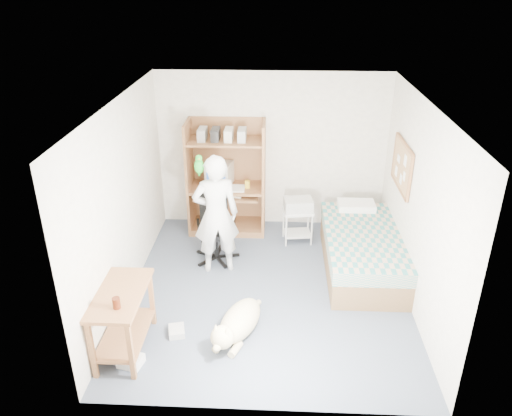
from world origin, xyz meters
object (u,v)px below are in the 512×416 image
Objects in this scene: side_desk at (123,312)px; person at (216,215)px; dog at (238,323)px; computer_hutch at (227,182)px; bed at (362,250)px; printer_cart at (298,220)px; office_chair at (216,235)px.

person reaches higher than side_desk.
person is 1.63m from dog.
bed is at bearing -29.29° from computer_hutch.
computer_hutch is 2.35m from bed.
printer_cart is at bearing -18.73° from computer_hutch.
side_desk is 2.15m from office_chair.
printer_cart is at bearing 12.62° from office_chair.
office_chair is (-2.09, 0.19, 0.08)m from bed.
bed is 1.15m from printer_cart.
computer_hutch reaches higher than office_chair.
office_chair reaches higher than side_desk.
person is 3.19× the size of printer_cart.
printer_cart is (1.14, 0.86, -0.50)m from person.
person is (-0.02, -1.24, 0.03)m from computer_hutch.
computer_hutch reaches higher than bed.
office_chair is (-0.09, -0.93, -0.45)m from computer_hutch.
bed is (2.00, -1.12, -0.53)m from computer_hutch.
side_desk is at bearing -147.50° from bed.
side_desk is 0.91× the size of dog.
printer_cart is (1.12, -0.38, -0.47)m from computer_hutch.
bed is at bearing 65.44° from dog.
computer_hutch is 1.27m from printer_cart.
computer_hutch is at bearing 150.71° from bed.
computer_hutch is 1.63× the size of dog.
computer_hutch is 1.76× the size of office_chair.
office_chair is at bearing 126.58° from dog.
side_desk is 0.98× the size of office_chair.
office_chair is 0.58m from person.
dog is at bearing -82.01° from computer_hutch.
computer_hutch reaches higher than side_desk.
office_chair is at bearing -95.23° from computer_hutch.
side_desk is at bearing -135.13° from printer_cart.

